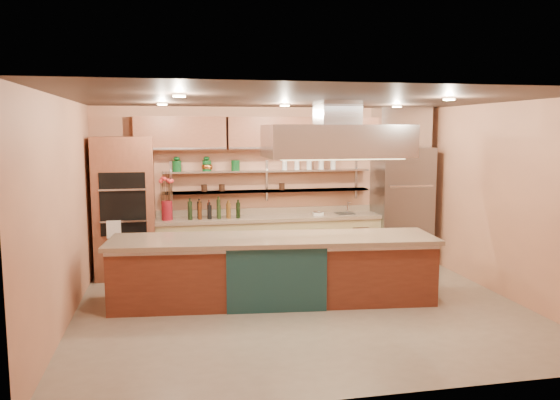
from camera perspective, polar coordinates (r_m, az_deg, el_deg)
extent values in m
cube|color=gray|center=(7.53, 2.40, -11.38)|extent=(6.00, 5.00, 0.02)
cube|color=black|center=(7.14, 2.52, 10.50)|extent=(6.00, 5.00, 0.02)
cube|color=tan|center=(9.63, -1.13, 1.33)|extent=(6.00, 0.04, 2.80)
cube|color=tan|center=(4.85, 9.63, -4.70)|extent=(6.00, 0.04, 2.80)
cube|color=tan|center=(7.11, -21.72, -1.31)|extent=(0.04, 5.00, 2.80)
cube|color=tan|center=(8.44, 22.64, -0.07)|extent=(0.04, 5.00, 2.80)
cube|color=brown|center=(9.22, -15.91, -0.78)|extent=(0.95, 0.64, 2.30)
cube|color=slate|center=(10.03, 12.59, -0.62)|extent=(0.95, 0.72, 2.10)
cube|color=tan|center=(9.47, -1.08, -4.49)|extent=(3.84, 0.64, 0.93)
cube|color=#AEB2B6|center=(9.50, -1.28, 0.95)|extent=(3.60, 0.26, 0.03)
cube|color=#AEB2B6|center=(9.47, -1.29, 3.05)|extent=(3.60, 0.26, 0.03)
cube|color=brown|center=(9.40, -0.94, 6.99)|extent=(4.60, 0.36, 0.55)
cube|color=#AEB2B6|center=(7.69, 5.96, 6.14)|extent=(2.00, 1.00, 0.45)
cube|color=#FFE5A5|center=(7.34, 2.14, 10.18)|extent=(4.00, 2.80, 0.02)
cube|color=maroon|center=(7.71, -0.66, -7.26)|extent=(4.50, 1.39, 0.92)
cylinder|color=maroon|center=(9.17, -11.72, -1.08)|extent=(0.23, 0.23, 0.32)
cube|color=black|center=(9.20, -6.91, -1.03)|extent=(0.95, 0.45, 0.30)
cube|color=silver|center=(9.52, 3.99, -1.31)|extent=(0.20, 0.17, 0.10)
cylinder|color=white|center=(9.78, 7.09, -0.77)|extent=(0.03, 0.03, 0.21)
ellipsoid|color=#BF6D2C|center=(9.33, -7.54, 3.42)|extent=(0.20, 0.20, 0.13)
cylinder|color=#0E421A|center=(9.38, -4.67, 3.62)|extent=(0.17, 0.17, 0.18)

